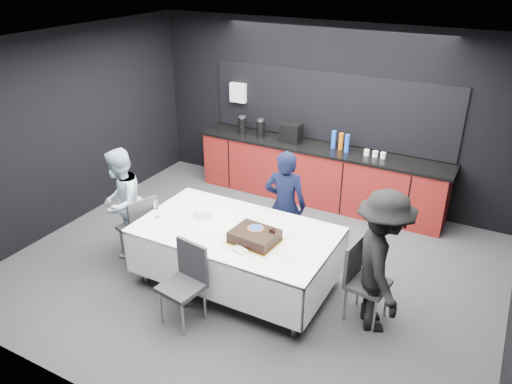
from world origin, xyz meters
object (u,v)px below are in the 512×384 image
plate_stack (203,212)px  person_right (381,262)px  person_center (285,205)px  champagne_flute (156,206)px  chair_left (140,224)px  cake_assembly (255,236)px  person_left (121,203)px  chair_near (186,277)px  chair_right (362,275)px  party_table (236,239)px

plate_stack → person_right: size_ratio=0.14×
person_center → person_right: 1.67m
champagne_flute → chair_left: 0.56m
plate_stack → person_right: person_right is taller
cake_assembly → person_center: person_center is taller
person_left → chair_near: bearing=43.1°
person_left → person_right: (3.40, 0.15, 0.07)m
plate_stack → cake_assembly: bearing=-14.5°
cake_assembly → chair_right: bearing=13.7°
plate_stack → chair_right: size_ratio=0.24×
chair_left → chair_near: 1.37m
party_table → person_center: size_ratio=1.54×
party_table → person_center: (0.22, 0.88, 0.11)m
chair_near → champagne_flute: bearing=145.3°
plate_stack → person_left: (-1.19, -0.15, -0.09)m
person_center → party_table: bearing=62.8°
cake_assembly → champagne_flute: size_ratio=2.53×
cake_assembly → person_left: size_ratio=0.38×
person_center → person_right: person_right is taller
cake_assembly → chair_left: (-1.69, 0.01, -0.31)m
party_table → cake_assembly: cake_assembly is taller
cake_assembly → champagne_flute: bearing=-176.5°
cake_assembly → person_center: bearing=95.8°
plate_stack → chair_near: (0.35, -0.87, -0.30)m
champagne_flute → person_left: person_left is taller
chair_near → person_center: size_ratio=0.62×
champagne_flute → cake_assembly: bearing=3.5°
cake_assembly → chair_near: bearing=-126.8°
person_center → chair_right: bearing=137.6°
person_center → chair_near: bearing=64.0°
plate_stack → person_right: bearing=0.1°
cake_assembly → person_right: person_right is taller
chair_near → cake_assembly: bearing=53.2°
party_table → plate_stack: 0.56m
person_center → person_left: (-1.93, -0.94, -0.01)m
champagne_flute → chair_near: size_ratio=0.24×
chair_left → chair_right: same height
cake_assembly → person_center: 1.02m
person_left → person_right: size_ratio=0.91×
person_center → person_right: bearing=139.1°
chair_left → person_left: person_left is taller
cake_assembly → chair_left: bearing=179.7°
party_table → cake_assembly: size_ratio=4.09×
champagne_flute → person_right: (2.68, 0.30, -0.13)m
party_table → chair_right: 1.51m
plate_stack → champagne_flute: 0.57m
chair_left → person_left: (-0.34, 0.06, 0.20)m
chair_near → party_table: bearing=78.3°
party_table → champagne_flute: size_ratio=10.36×
chair_left → person_right: (3.06, 0.21, 0.27)m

